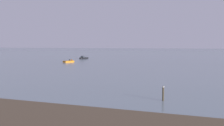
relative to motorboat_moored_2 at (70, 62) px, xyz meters
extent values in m
cube|color=orange|center=(-0.20, -0.58, -0.02)|extent=(2.46, 3.72, 0.68)
cone|color=orange|center=(0.38, 1.12, -0.02)|extent=(1.63, 1.45, 1.36)
cube|color=#33383F|center=(-0.19, -0.55, 0.23)|extent=(2.51, 3.80, 0.08)
cube|color=#33383F|center=(-0.03, -0.08, 0.50)|extent=(0.52, 0.43, 0.38)
cube|color=black|center=(-0.74, -2.18, 0.08)|extent=(0.32, 0.29, 0.48)
cube|color=black|center=(-5.60, 20.27, 0.00)|extent=(1.95, 3.98, 0.76)
cone|color=black|center=(-5.79, 18.27, 0.00)|extent=(1.62, 1.34, 1.52)
cube|color=#33383F|center=(-5.61, 20.23, 0.28)|extent=(1.99, 4.07, 0.08)
cube|color=#33383F|center=(-5.69, 19.36, 0.67)|extent=(1.28, 1.03, 0.59)
cube|color=#384751|center=(-5.73, 18.90, 0.71)|extent=(1.16, 0.31, 0.47)
cube|color=black|center=(-5.43, 22.14, 0.11)|extent=(0.32, 0.26, 0.54)
cylinder|color=#3A3323|center=(38.07, -47.90, 0.44)|extent=(0.18, 0.18, 1.57)
cylinder|color=silver|center=(38.07, -47.90, 1.16)|extent=(0.22, 0.22, 0.08)
camera|label=1|loc=(43.02, -74.07, 5.21)|focal=43.90mm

